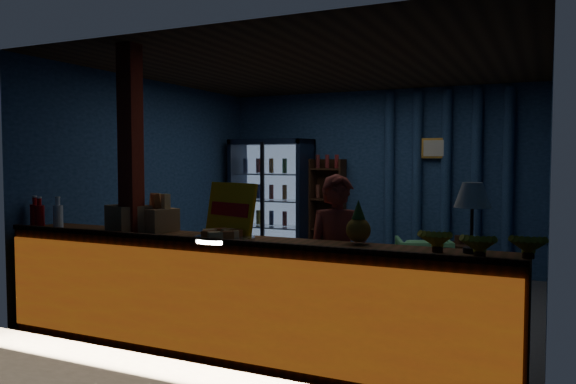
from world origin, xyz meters
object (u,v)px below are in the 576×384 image
Objects in this scene: pastry_tray at (224,237)px; table_lamp at (472,198)px; shopkeeper at (338,262)px; green_chair at (423,261)px.

pastry_tray is 1.91m from table_lamp.
shopkeeper is at bearing 37.65° from pastry_tray.
table_lamp is (0.95, -3.13, 1.03)m from green_chair.
shopkeeper reaches higher than green_chair.
shopkeeper is 1.32m from table_lamp.
shopkeeper reaches higher than table_lamp.
shopkeeper is 2.20× the size of green_chair.
pastry_tray is (-0.75, -0.58, 0.24)m from shopkeeper.
shopkeeper is 2.78m from green_chair.
table_lamp reaches higher than pastry_tray.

